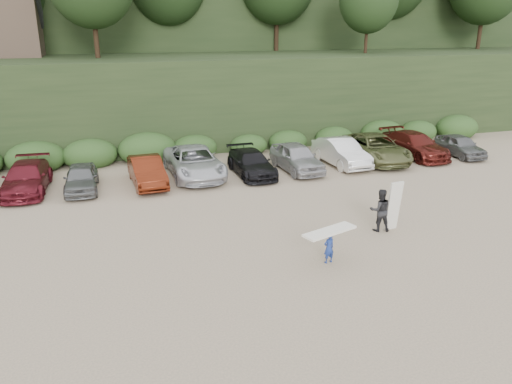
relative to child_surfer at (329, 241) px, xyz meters
name	(u,v)px	position (x,y,z in m)	size (l,w,h in m)	color
ground	(245,252)	(-2.65, 1.72, -0.87)	(120.00, 120.00, 0.00)	tan
parked_cars	(206,164)	(-1.94, 11.77, -0.09)	(36.53, 6.16, 1.64)	#B4B5B9
child_surfer	(329,241)	(0.00, 0.00, 0.00)	(2.20, 1.23, 1.27)	navy
adult_surfer	(381,210)	(3.34, 2.04, 0.06)	(1.37, 0.88, 2.14)	black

